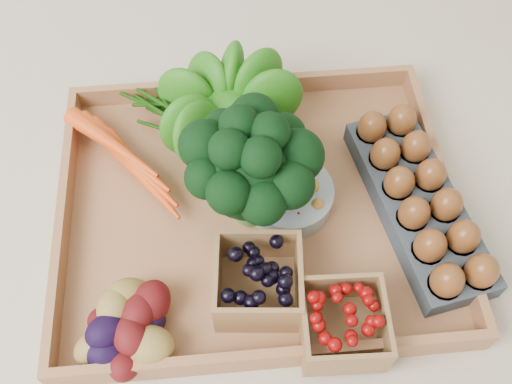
{
  "coord_description": "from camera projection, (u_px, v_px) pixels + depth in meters",
  "views": [
    {
      "loc": [
        -0.04,
        -0.41,
        0.72
      ],
      "look_at": [
        0.0,
        0.0,
        0.06
      ],
      "focal_mm": 40.0,
      "sensor_mm": 36.0,
      "label": 1
    }
  ],
  "objects": [
    {
      "name": "ground",
      "position": [
        256.0,
        214.0,
        0.83
      ],
      "size": [
        4.0,
        4.0,
        0.0
      ],
      "primitive_type": "plane",
      "color": "beige",
      "rests_on": "ground"
    },
    {
      "name": "tray",
      "position": [
        256.0,
        211.0,
        0.83
      ],
      "size": [
        0.55,
        0.45,
        0.01
      ],
      "primitive_type": "cube",
      "color": "#AA7247",
      "rests_on": "ground"
    },
    {
      "name": "carrots",
      "position": [
        125.0,
        156.0,
        0.84
      ],
      "size": [
        0.2,
        0.14,
        0.05
      ],
      "primitive_type": null,
      "color": "#F04811",
      "rests_on": "tray"
    },
    {
      "name": "lettuce",
      "position": [
        226.0,
        102.0,
        0.83
      ],
      "size": [
        0.14,
        0.14,
        0.14
      ],
      "primitive_type": "sphere",
      "color": "#26580D",
      "rests_on": "tray"
    },
    {
      "name": "broccoli",
      "position": [
        250.0,
        185.0,
        0.76
      ],
      "size": [
        0.18,
        0.18,
        0.14
      ],
      "primitive_type": null,
      "color": "black",
      "rests_on": "tray"
    },
    {
      "name": "cherry_bowl",
      "position": [
        289.0,
        196.0,
        0.81
      ],
      "size": [
        0.13,
        0.13,
        0.03
      ],
      "primitive_type": "cylinder",
      "color": "#8C9EA5",
      "rests_on": "tray"
    },
    {
      "name": "egg_carton",
      "position": [
        417.0,
        205.0,
        0.8
      ],
      "size": [
        0.16,
        0.32,
        0.04
      ],
      "primitive_type": "cube",
      "rotation": [
        0.0,
        0.0,
        0.18
      ],
      "color": "#3A424A",
      "rests_on": "tray"
    },
    {
      "name": "potatoes",
      "position": [
        122.0,
        322.0,
        0.69
      ],
      "size": [
        0.14,
        0.14,
        0.08
      ],
      "primitive_type": null,
      "color": "#460B0D",
      "rests_on": "tray"
    },
    {
      "name": "punnet_blackberry",
      "position": [
        258.0,
        281.0,
        0.72
      ],
      "size": [
        0.12,
        0.12,
        0.07
      ],
      "primitive_type": "cube",
      "rotation": [
        0.0,
        0.0,
        -0.09
      ],
      "color": "black",
      "rests_on": "tray"
    },
    {
      "name": "punnet_raspberry",
      "position": [
        343.0,
        325.0,
        0.69
      ],
      "size": [
        0.11,
        0.11,
        0.07
      ],
      "primitive_type": "cube",
      "rotation": [
        0.0,
        0.0,
        -0.04
      ],
      "color": "#6C0504",
      "rests_on": "tray"
    }
  ]
}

